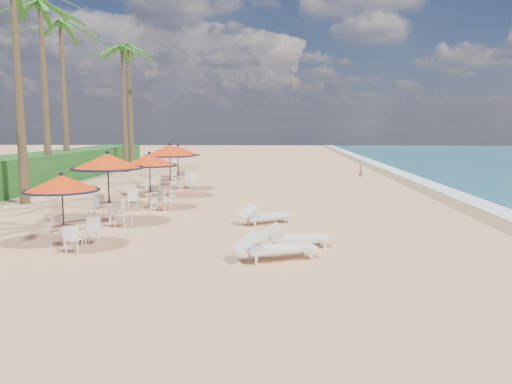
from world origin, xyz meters
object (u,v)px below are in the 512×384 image
(lounger_near, at_px, (272,247))
(lounger_mid, at_px, (292,236))
(station_4, at_px, (179,156))
(station_0, at_px, (63,192))
(station_2, at_px, (150,167))
(station_3, at_px, (169,155))
(lounger_far, at_px, (264,215))
(station_1, at_px, (108,168))

(lounger_near, bearing_deg, lounger_mid, 47.81)
(station_4, xyz_separation_m, lounger_near, (5.27, -14.28, -1.44))
(station_0, bearing_deg, station_4, 87.92)
(station_0, distance_m, lounger_near, 5.97)
(station_2, height_order, lounger_mid, station_2)
(station_4, height_order, lounger_mid, station_4)
(lounger_mid, bearing_deg, station_4, 102.47)
(station_2, height_order, station_3, station_3)
(station_3, relative_size, lounger_mid, 1.29)
(station_2, bearing_deg, lounger_far, -32.22)
(lounger_mid, bearing_deg, lounger_near, -121.96)
(station_1, distance_m, lounger_far, 5.59)
(station_2, relative_size, lounger_far, 1.19)
(lounger_mid, bearing_deg, station_1, 141.63)
(station_2, xyz_separation_m, lounger_mid, (5.67, -6.39, -1.40))
(station_1, bearing_deg, station_3, 85.75)
(station_0, xyz_separation_m, lounger_mid, (6.26, 0.36, -1.23))
(station_4, distance_m, lounger_near, 15.29)
(station_1, bearing_deg, lounger_near, -38.21)
(lounger_near, distance_m, lounger_far, 4.78)
(station_0, relative_size, station_2, 0.90)
(station_1, distance_m, station_4, 9.77)
(station_2, bearing_deg, station_0, -95.04)
(station_1, height_order, lounger_far, station_1)
(station_1, relative_size, station_4, 1.04)
(station_1, relative_size, station_3, 0.98)
(lounger_far, bearing_deg, station_3, 93.61)
(station_3, xyz_separation_m, lounger_far, (4.82, -6.71, -1.66))
(lounger_mid, relative_size, lounger_far, 1.02)
(lounger_mid, height_order, lounger_far, lounger_far)
(station_0, xyz_separation_m, station_1, (0.02, 3.50, 0.39))
(station_0, distance_m, station_1, 3.53)
(station_1, distance_m, lounger_near, 7.47)
(station_4, distance_m, lounger_far, 10.79)
(station_4, height_order, lounger_far, station_4)
(station_0, xyz_separation_m, station_4, (0.48, 13.27, 0.24))
(station_3, bearing_deg, station_0, -92.94)
(station_3, distance_m, station_4, 2.81)
(station_4, relative_size, lounger_near, 1.12)
(station_1, bearing_deg, lounger_mid, -26.70)
(lounger_far, bearing_deg, station_0, -177.09)
(station_1, height_order, lounger_mid, station_1)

